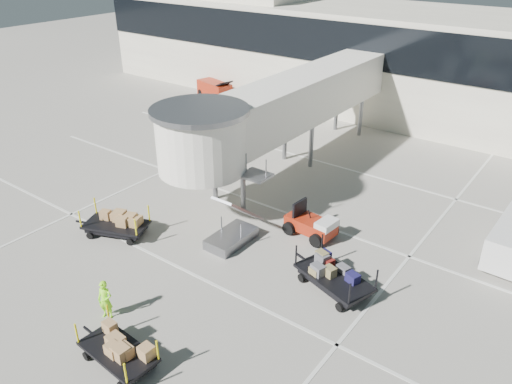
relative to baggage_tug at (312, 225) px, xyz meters
The scene contains 10 objects.
ground 8.03m from the baggage_tug, 99.88° to the right, with size 140.00×140.00×0.00m, color #AEAA9C.
lane_markings 2.57m from the baggage_tug, 144.68° to the left, with size 40.00×30.00×0.02m.
terminal 22.40m from the baggage_tug, 94.47° to the left, with size 64.00×12.11×15.20m.
jet_bridge 7.83m from the baggage_tug, 140.68° to the left, with size 5.70×20.40×6.03m.
baggage_tug is the anchor object (origin of this frame).
suitcase_cart 4.22m from the baggage_tug, 47.04° to the right, with size 4.17×2.60×1.61m.
box_cart_near 11.25m from the baggage_tug, 94.81° to the right, with size 3.60×1.61×1.39m.
box_cart_far 9.83m from the baggage_tug, 144.08° to the right, with size 3.85×2.58×1.50m.
ground_worker 10.42m from the baggage_tug, 108.53° to the right, with size 0.61×0.40×1.66m, color #8EFF1A.
belt_loader 24.50m from the baggage_tug, 142.13° to the left, with size 4.05×2.35×1.84m.
Camera 1 is at (11.73, -10.64, 13.33)m, focal length 35.00 mm.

